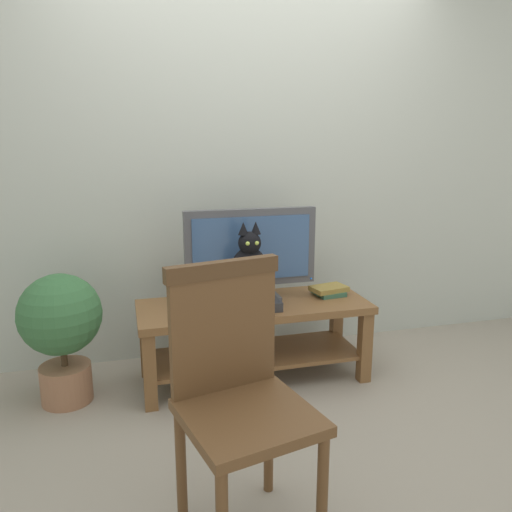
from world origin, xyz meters
TOP-DOWN VIEW (x-y plane):
  - ground_plane at (0.00, 0.00)m, footprint 12.00×12.00m
  - back_wall at (0.00, 1.01)m, footprint 7.00×0.12m
  - tv_stand at (-0.07, 0.48)m, footprint 1.37×0.52m
  - tv at (-0.07, 0.55)m, footprint 0.79×0.20m
  - media_box at (-0.12, 0.42)m, footprint 0.34×0.27m
  - cat at (-0.12, 0.40)m, footprint 0.23×0.28m
  - wooden_chair at (-0.43, -0.65)m, footprint 0.52×0.53m
  - book_stack at (0.43, 0.52)m, footprint 0.24×0.19m
  - potted_plant at (-1.15, 0.49)m, footprint 0.44×0.44m

SIDE VIEW (x-z plane):
  - ground_plane at x=0.00m, z-range 0.00..0.00m
  - tv_stand at x=-0.07m, z-range 0.10..0.58m
  - potted_plant at x=-1.15m, z-range 0.08..0.81m
  - media_box at x=-0.12m, z-range 0.48..0.54m
  - book_stack at x=0.43m, z-range 0.48..0.54m
  - wooden_chair at x=-0.43m, z-range 0.08..1.09m
  - cat at x=-0.12m, z-range 0.48..0.93m
  - tv at x=-0.07m, z-range 0.50..1.06m
  - back_wall at x=0.00m, z-range 0.00..2.80m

